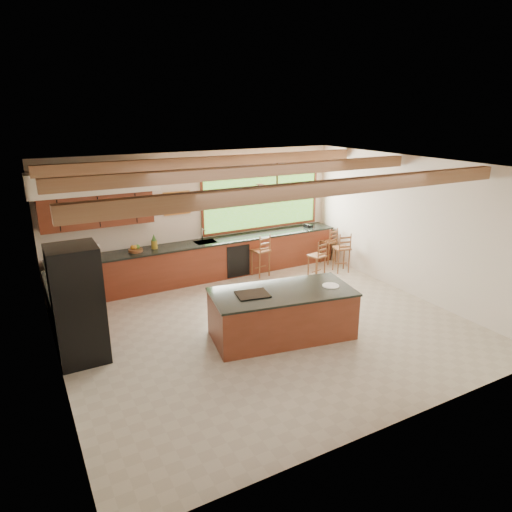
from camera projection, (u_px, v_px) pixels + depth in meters
ground at (266, 326)px, 8.65m from camera, size 7.20×7.20×0.00m
room_shell at (242, 206)px, 8.44m from camera, size 7.27×6.54×3.02m
counter_run at (179, 270)px, 10.24m from camera, size 7.12×3.10×1.25m
island at (282, 313)px, 8.16m from camera, size 2.68×1.60×0.89m
refrigerator at (78, 305)px, 7.23m from camera, size 0.77×0.74×1.94m
bar_stool_a at (262, 251)px, 11.02m from camera, size 0.45×0.45×1.08m
bar_stool_b at (318, 257)px, 10.81m from camera, size 0.41×0.41×0.98m
bar_stool_c at (343, 249)px, 11.32m from camera, size 0.44×0.44×1.03m
bar_stool_d at (330, 242)px, 11.98m from camera, size 0.40×0.40×0.97m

